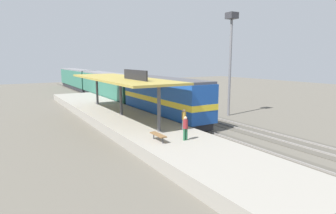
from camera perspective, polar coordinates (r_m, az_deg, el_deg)
The scene contains 13 objects.
ground_plane at distance 32.80m, azimuth 1.47°, elevation -1.96°, with size 120.00×120.00×0.00m, color #5B564C.
track_near at distance 31.79m, azimuth -1.58°, elevation -2.27°, with size 3.20×110.00×0.16m.
track_far at distance 34.24m, azimuth 5.15°, elevation -1.45°, with size 3.20×110.00×0.16m.
platform at distance 29.77m, azimuth -9.33°, elevation -2.38°, with size 6.00×44.00×0.90m, color gray.
station_canopy at distance 29.13m, azimuth -9.47°, elevation 5.48°, with size 5.20×18.00×4.70m.
platform_bench at distance 19.82m, azimuth -1.99°, elevation -5.62°, with size 0.44×1.70×0.50m.
locomotive at distance 30.70m, azimuth -0.86°, elevation 1.82°, with size 2.93×14.43×4.44m.
passenger_carriage_front at distance 47.07m, azimuth -11.95°, elevation 4.17°, with size 2.90×20.00×4.24m.
passenger_carriage_rear at distance 67.02m, azimuth -17.81°, elevation 5.45°, with size 2.90×20.00×4.24m.
freight_car at distance 41.79m, azimuth -2.40°, elevation 3.25°, with size 2.80×12.00×3.54m.
light_mast at distance 33.75m, azimuth 12.50°, elevation 12.48°, with size 1.10×1.10×11.70m.
person_waiting at distance 22.88m, azimuth 3.20°, elevation -2.26°, with size 0.34×0.34×1.71m.
person_walking at distance 19.95m, azimuth 3.52°, elevation -4.01°, with size 0.34×0.34×1.71m.
Camera 1 is at (-15.25, -27.14, 6.51)m, focal length 30.39 mm.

